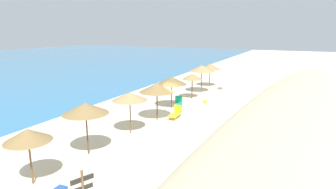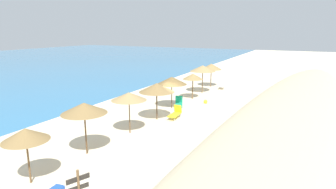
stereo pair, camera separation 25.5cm
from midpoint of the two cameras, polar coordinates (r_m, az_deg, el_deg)
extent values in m
plane|color=beige|center=(22.07, 0.35, -4.21)|extent=(160.00, 160.00, 0.00)
ellipsoid|color=beige|center=(20.62, 23.07, -4.16)|extent=(53.68, 10.43, 1.61)
cylinder|color=brown|center=(13.70, -26.28, -11.85)|extent=(0.08, 0.08, 2.09)
cone|color=olive|center=(13.28, -26.77, -7.27)|extent=(1.93, 1.93, 0.54)
cylinder|color=brown|center=(15.67, -16.33, -7.35)|extent=(0.08, 0.08, 2.39)
cone|color=olive|center=(15.28, -16.64, -2.66)|extent=(2.38, 2.38, 0.57)
cylinder|color=brown|center=(18.23, -7.95, -4.22)|extent=(0.07, 0.07, 2.31)
cone|color=tan|center=(17.90, -8.07, -0.38)|extent=(2.22, 2.22, 0.50)
cylinder|color=brown|center=(20.82, -2.54, -2.09)|extent=(0.09, 0.09, 2.22)
cone|color=olive|center=(20.53, -2.58, 1.39)|extent=(2.59, 2.59, 0.65)
cylinder|color=brown|center=(23.96, 0.41, -0.14)|extent=(0.07, 0.07, 2.18)
cone|color=olive|center=(23.71, 0.41, 2.82)|extent=(2.50, 2.50, 0.63)
cylinder|color=brown|center=(27.29, 4.57, 1.27)|extent=(0.10, 0.10, 2.05)
cone|color=#9E7F4C|center=(27.08, 4.61, 3.64)|extent=(1.93, 1.93, 0.53)
cylinder|color=brown|center=(30.01, 6.49, 2.64)|extent=(0.09, 0.09, 2.43)
cone|color=tan|center=(29.80, 6.56, 5.24)|extent=(2.64, 2.64, 0.62)
cylinder|color=brown|center=(33.55, 8.15, 3.43)|extent=(0.09, 0.09, 2.16)
cone|color=#9E7F4C|center=(33.37, 8.21, 5.57)|extent=(2.36, 2.36, 0.66)
cube|color=yellow|center=(21.25, 1.01, -4.08)|extent=(1.42, 0.66, 0.07)
cube|color=yellow|center=(21.75, 1.66, -2.83)|extent=(0.26, 0.60, 0.62)
cylinder|color=silver|center=(20.87, -0.25, -4.86)|extent=(0.04, 0.04, 0.25)
cylinder|color=silver|center=(20.68, 1.03, -5.02)|extent=(0.04, 0.04, 0.25)
cylinder|color=silver|center=(21.91, 0.98, -4.00)|extent=(0.04, 0.04, 0.25)
cylinder|color=silver|center=(21.73, 2.21, -4.15)|extent=(0.04, 0.04, 0.25)
cube|color=#199972|center=(23.78, 1.84, -2.09)|extent=(1.58, 1.13, 0.07)
cube|color=#199972|center=(24.37, 1.87, -0.95)|extent=(0.39, 0.62, 0.64)
cylinder|color=silver|center=(23.24, 1.17, -2.93)|extent=(0.04, 0.04, 0.32)
cylinder|color=silver|center=(23.23, 2.45, -2.94)|extent=(0.04, 0.04, 0.32)
cylinder|color=silver|center=(24.43, 1.25, -2.15)|extent=(0.04, 0.04, 0.32)
cylinder|color=silver|center=(24.43, 2.46, -2.16)|extent=(0.04, 0.04, 0.32)
cube|color=white|center=(32.49, 10.29, 1.71)|extent=(1.33, 0.80, 0.07)
cube|color=white|center=(32.98, 10.45, 2.64)|extent=(0.34, 0.65, 0.86)
cylinder|color=silver|center=(32.04, 9.70, 1.25)|extent=(0.04, 0.04, 0.30)
cylinder|color=silver|center=(31.98, 10.63, 1.19)|extent=(0.04, 0.04, 0.30)
cylinder|color=silver|center=(33.07, 9.95, 1.59)|extent=(0.04, 0.04, 0.30)
cylinder|color=silver|center=(33.01, 10.85, 1.54)|extent=(0.04, 0.04, 0.30)
cube|color=#332D28|center=(10.53, -17.48, -15.90)|extent=(0.79, 0.35, 0.18)
cube|color=#332D28|center=(10.69, -17.36, -17.44)|extent=(0.67, 0.33, 0.16)
sphere|color=yellow|center=(25.81, 7.15, -1.40)|extent=(0.34, 0.34, 0.34)
camera|label=1|loc=(0.13, -90.32, -0.07)|focal=30.46mm
camera|label=2|loc=(0.13, 89.68, 0.07)|focal=30.46mm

